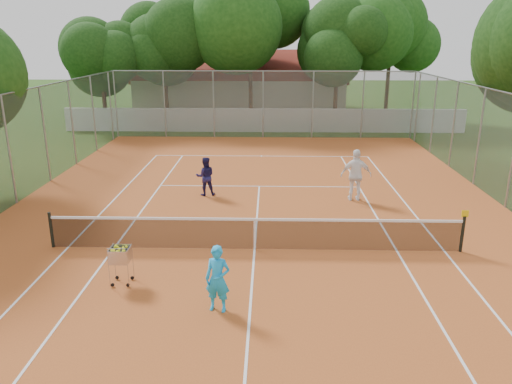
{
  "coord_description": "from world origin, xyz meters",
  "views": [
    {
      "loc": [
        0.41,
        -13.37,
        5.93
      ],
      "look_at": [
        0.0,
        1.5,
        1.3
      ],
      "focal_mm": 35.0,
      "sensor_mm": 36.0,
      "label": 1
    }
  ],
  "objects_px": {
    "player_near": "(218,279)",
    "player_far_right": "(356,175)",
    "ball_hopper": "(121,264)",
    "clubhouse": "(241,84)",
    "tennis_net": "(255,234)",
    "player_far_left": "(205,176)"
  },
  "relations": [
    {
      "from": "player_near",
      "to": "player_far_right",
      "type": "distance_m",
      "value": 9.21
    },
    {
      "from": "ball_hopper",
      "to": "clubhouse",
      "type": "bearing_deg",
      "value": 72.92
    },
    {
      "from": "player_near",
      "to": "ball_hopper",
      "type": "bearing_deg",
      "value": 165.47
    },
    {
      "from": "tennis_net",
      "to": "player_far_right",
      "type": "bearing_deg",
      "value": 52.13
    },
    {
      "from": "clubhouse",
      "to": "player_far_left",
      "type": "bearing_deg",
      "value": -90.15
    },
    {
      "from": "player_near",
      "to": "ball_hopper",
      "type": "height_order",
      "value": "player_near"
    },
    {
      "from": "clubhouse",
      "to": "ball_hopper",
      "type": "relative_size",
      "value": 15.51
    },
    {
      "from": "clubhouse",
      "to": "ball_hopper",
      "type": "height_order",
      "value": "clubhouse"
    },
    {
      "from": "clubhouse",
      "to": "player_near",
      "type": "height_order",
      "value": "clubhouse"
    },
    {
      "from": "player_near",
      "to": "ball_hopper",
      "type": "xyz_separation_m",
      "value": [
        -2.53,
        1.2,
        -0.25
      ]
    },
    {
      "from": "ball_hopper",
      "to": "tennis_net",
      "type": "bearing_deg",
      "value": 19.25
    },
    {
      "from": "clubhouse",
      "to": "player_near",
      "type": "relative_size",
      "value": 10.58
    },
    {
      "from": "player_far_right",
      "to": "ball_hopper",
      "type": "height_order",
      "value": "player_far_right"
    },
    {
      "from": "player_far_right",
      "to": "ball_hopper",
      "type": "relative_size",
      "value": 1.85
    },
    {
      "from": "tennis_net",
      "to": "player_far_right",
      "type": "height_order",
      "value": "player_far_right"
    },
    {
      "from": "player_near",
      "to": "ball_hopper",
      "type": "distance_m",
      "value": 2.82
    },
    {
      "from": "tennis_net",
      "to": "player_near",
      "type": "bearing_deg",
      "value": -101.92
    },
    {
      "from": "player_far_left",
      "to": "player_far_right",
      "type": "relative_size",
      "value": 0.77
    },
    {
      "from": "player_near",
      "to": "player_far_left",
      "type": "xyz_separation_m",
      "value": [
        -1.34,
        8.56,
        -0.02
      ]
    },
    {
      "from": "ball_hopper",
      "to": "player_far_right",
      "type": "bearing_deg",
      "value": 30.17
    },
    {
      "from": "player_near",
      "to": "player_far_right",
      "type": "relative_size",
      "value": 0.79
    },
    {
      "from": "player_far_left",
      "to": "ball_hopper",
      "type": "height_order",
      "value": "player_far_left"
    }
  ]
}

